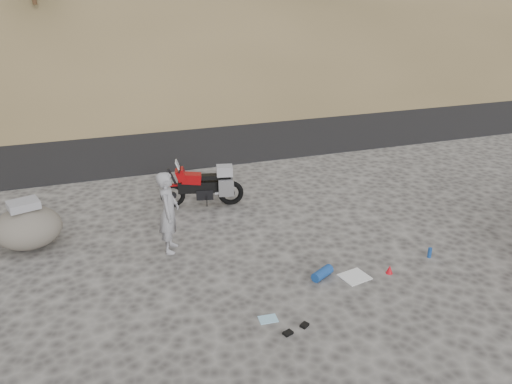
% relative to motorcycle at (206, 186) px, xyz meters
% --- Properties ---
extents(ground, '(140.00, 140.00, 0.00)m').
position_rel_motorcycle_xyz_m(ground, '(0.11, -2.95, -0.51)').
color(ground, '#413E3C').
rests_on(ground, ground).
extents(road, '(120.00, 7.00, 0.05)m').
position_rel_motorcycle_xyz_m(road, '(0.11, 6.05, -0.51)').
color(road, black).
rests_on(road, ground).
extents(motorcycle, '(1.98, 0.82, 1.19)m').
position_rel_motorcycle_xyz_m(motorcycle, '(0.00, 0.00, 0.00)').
color(motorcycle, black).
rests_on(motorcycle, ground).
extents(man, '(0.57, 0.71, 1.68)m').
position_rel_motorcycle_xyz_m(man, '(-1.19, -1.90, -0.51)').
color(man, gray).
rests_on(man, ground).
extents(boulder, '(1.43, 1.25, 1.04)m').
position_rel_motorcycle_xyz_m(boulder, '(-3.89, -0.85, -0.05)').
color(boulder, '#5D5850').
rests_on(boulder, ground).
extents(gear_white_cloth, '(0.57, 0.53, 0.02)m').
position_rel_motorcycle_xyz_m(gear_white_cloth, '(1.84, -4.00, -0.50)').
color(gear_white_cloth, white).
rests_on(gear_white_cloth, ground).
extents(gear_blue_mat, '(0.49, 0.38, 0.18)m').
position_rel_motorcycle_xyz_m(gear_blue_mat, '(1.27, -3.83, -0.42)').
color(gear_blue_mat, navy).
rests_on(gear_blue_mat, ground).
extents(gear_bottle, '(0.08, 0.08, 0.21)m').
position_rel_motorcycle_xyz_m(gear_bottle, '(3.59, -3.84, -0.40)').
color(gear_bottle, navy).
rests_on(gear_bottle, ground).
extents(gear_funnel, '(0.16, 0.16, 0.17)m').
position_rel_motorcycle_xyz_m(gear_funnel, '(2.52, -4.09, -0.43)').
color(gear_funnel, red).
rests_on(gear_funnel, ground).
extents(gear_glove_a, '(0.17, 0.15, 0.04)m').
position_rel_motorcycle_xyz_m(gear_glove_a, '(0.07, -5.10, -0.49)').
color(gear_glove_a, black).
rests_on(gear_glove_a, ground).
extents(gear_glove_b, '(0.17, 0.16, 0.04)m').
position_rel_motorcycle_xyz_m(gear_glove_b, '(0.39, -5.01, -0.49)').
color(gear_glove_b, black).
rests_on(gear_glove_b, ground).
extents(gear_blue_cloth, '(0.31, 0.24, 0.01)m').
position_rel_motorcycle_xyz_m(gear_blue_cloth, '(-0.10, -4.66, -0.50)').
color(gear_blue_cloth, '#96CBE8').
rests_on(gear_blue_cloth, ground).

